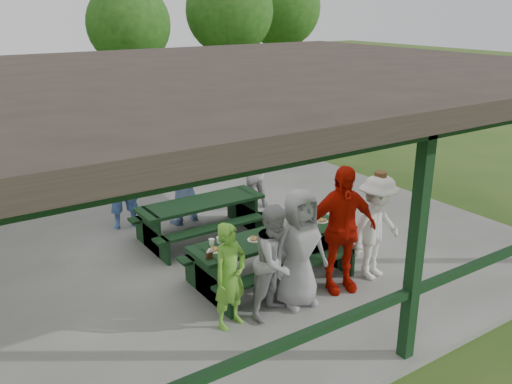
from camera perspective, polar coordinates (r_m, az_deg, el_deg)
ground at (r=9.91m, az=-1.39°, el=-6.47°), size 90.00×90.00×0.00m
concrete_slab at (r=9.89m, az=-1.39°, el=-6.21°), size 10.00×8.00×0.10m
pavilion_structure at (r=9.01m, az=-1.55°, el=12.02°), size 10.60×8.60×3.24m
picnic_table_near at (r=8.65m, az=1.56°, el=-6.26°), size 2.65×1.39×0.75m
picnic_table_far at (r=10.14m, az=-5.76°, el=-2.47°), size 2.36×1.39×0.75m
table_setting at (r=8.42m, az=0.13°, el=-4.66°), size 2.41×0.45×0.10m
contestant_green at (r=7.34m, az=-2.75°, el=-8.79°), size 0.61×0.47×1.50m
contestant_grey_left at (r=7.57m, az=2.10°, el=-7.25°), size 0.96×0.84×1.64m
contestant_grey_mid at (r=7.79m, az=4.57°, el=-5.94°), size 0.90×0.62×1.78m
contestant_red at (r=8.23m, az=8.90°, el=-3.90°), size 1.25×0.80×1.99m
contestant_white_fedora at (r=8.76m, az=12.56°, el=-3.62°), size 1.20×0.82×1.77m
spectator_lblue at (r=10.87m, az=-7.60°, el=0.84°), size 1.53×0.61×1.61m
spectator_blue at (r=10.78m, az=-13.97°, el=1.01°), size 0.73×0.52×1.87m
spectator_grey at (r=11.58m, az=-0.60°, el=2.18°), size 0.86×0.72×1.61m
pickup_truck at (r=17.75m, az=-3.64°, el=7.77°), size 5.95×3.14×1.60m
tree_mid at (r=23.19m, az=-13.26°, el=16.78°), size 3.34×3.34×5.21m
tree_right at (r=24.67m, az=-2.80°, el=18.48°), size 3.79×3.79×5.93m
tree_far_right at (r=28.54m, az=2.69°, el=18.80°), size 3.90×3.90×6.10m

